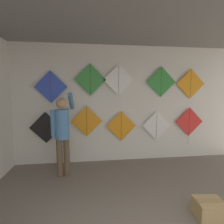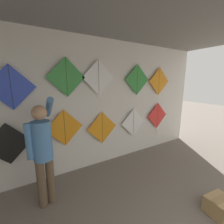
# 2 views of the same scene
# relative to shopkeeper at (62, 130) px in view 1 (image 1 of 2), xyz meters

# --- Properties ---
(back_panel) EXTENTS (5.89, 0.06, 2.80)m
(back_panel) POSITION_rel_shopkeeper_xyz_m (1.33, 0.70, 0.45)
(back_panel) COLOR silver
(back_panel) RESTS_ON ground
(ceiling_slab) EXTENTS (5.89, 4.55, 0.04)m
(ceiling_slab) POSITION_rel_shopkeeper_xyz_m (1.33, -1.21, 1.87)
(ceiling_slab) COLOR gray
(shopkeeper) EXTENTS (0.43, 0.62, 1.70)m
(shopkeeper) POSITION_rel_shopkeeper_xyz_m (0.00, 0.00, 0.00)
(shopkeeper) COLOR brown
(shopkeeper) RESTS_ON ground
(cardboard_box) EXTENTS (0.40, 0.35, 0.26)m
(cardboard_box) POSITION_rel_shopkeeper_xyz_m (2.13, -1.51, -0.83)
(cardboard_box) COLOR tan
(cardboard_box) RESTS_ON ground
(kite_0) EXTENTS (0.74, 0.01, 0.74)m
(kite_0) POSITION_rel_shopkeeper_xyz_m (-0.47, 0.61, -0.07)
(kite_0) COLOR black
(kite_1) EXTENTS (0.74, 0.01, 0.74)m
(kite_1) POSITION_rel_shopkeeper_xyz_m (0.47, 0.61, 0.06)
(kite_1) COLOR orange
(kite_2) EXTENTS (0.74, 0.01, 0.74)m
(kite_2) POSITION_rel_shopkeeper_xyz_m (1.30, 0.61, -0.08)
(kite_2) COLOR orange
(kite_3) EXTENTS (0.74, 0.01, 0.74)m
(kite_3) POSITION_rel_shopkeeper_xyz_m (2.20, 0.61, -0.09)
(kite_3) COLOR white
(kite_4) EXTENTS (0.74, 0.04, 0.94)m
(kite_4) POSITION_rel_shopkeeper_xyz_m (3.07, 0.61, -0.04)
(kite_4) COLOR red
(kite_5) EXTENTS (0.74, 0.01, 0.74)m
(kite_5) POSITION_rel_shopkeeper_xyz_m (-0.32, 0.61, 0.86)
(kite_5) COLOR blue
(kite_6) EXTENTS (0.74, 0.01, 0.74)m
(kite_6) POSITION_rel_shopkeeper_xyz_m (0.57, 0.61, 1.03)
(kite_6) COLOR #338C38
(kite_7) EXTENTS (0.74, 0.01, 0.74)m
(kite_7) POSITION_rel_shopkeeper_xyz_m (1.23, 0.61, 1.03)
(kite_7) COLOR white
(kite_8) EXTENTS (0.74, 0.01, 0.74)m
(kite_8) POSITION_rel_shopkeeper_xyz_m (2.29, 0.61, 0.99)
(kite_8) COLOR #338C38
(kite_9) EXTENTS (0.74, 0.01, 0.74)m
(kite_9) POSITION_rel_shopkeeper_xyz_m (3.06, 0.61, 0.95)
(kite_9) COLOR orange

